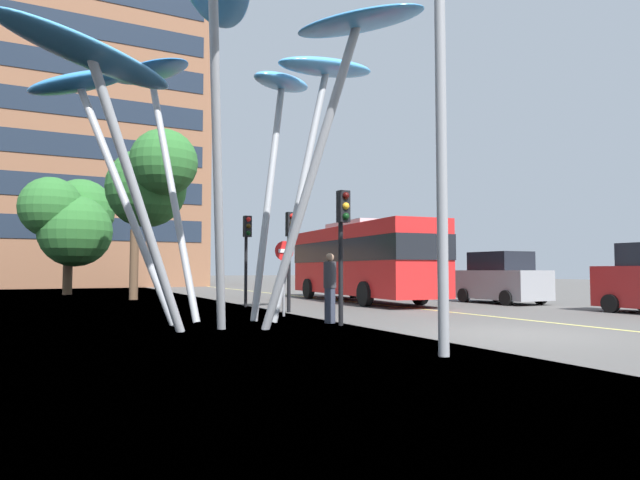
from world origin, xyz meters
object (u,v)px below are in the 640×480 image
(traffic_light_kerb_far, at_px, (290,239))
(no_entry_sign, at_px, (284,266))
(leaf_sculpture, at_px, (219,75))
(car_parked_mid, at_px, (501,279))
(traffic_light_kerb_near, at_px, (343,228))
(traffic_light_island_mid, at_px, (247,241))
(red_bus, at_px, (360,258))
(street_lamp, at_px, (457,62))
(pedestrian, at_px, (330,288))
(car_parked_far, at_px, (407,276))

(traffic_light_kerb_far, distance_m, no_entry_sign, 1.74)
(leaf_sculpture, distance_m, car_parked_mid, 14.71)
(leaf_sculpture, bearing_deg, traffic_light_kerb_near, -27.14)
(traffic_light_island_mid, bearing_deg, car_parked_mid, -14.45)
(red_bus, bearing_deg, street_lamp, -114.51)
(leaf_sculpture, distance_m, pedestrian, 6.20)
(car_parked_far, height_order, street_lamp, street_lamp)
(leaf_sculpture, xyz_separation_m, pedestrian, (2.88, -0.65, -5.45))
(traffic_light_kerb_far, relative_size, no_entry_sign, 1.45)
(no_entry_sign, bearing_deg, street_lamp, -91.81)
(traffic_light_kerb_near, relative_size, traffic_light_kerb_far, 1.03)
(no_entry_sign, bearing_deg, pedestrian, -83.36)
(street_lamp, xyz_separation_m, pedestrian, (0.54, 5.71, -4.00))
(car_parked_mid, bearing_deg, leaf_sculpture, -164.64)
(traffic_light_kerb_near, bearing_deg, leaf_sculpture, 152.86)
(red_bus, bearing_deg, traffic_light_kerb_near, -123.31)
(street_lamp, distance_m, pedestrian, 6.99)
(car_parked_far, bearing_deg, leaf_sculpture, -141.92)
(red_bus, height_order, pedestrian, red_bus)
(car_parked_mid, bearing_deg, pedestrian, -157.51)
(traffic_light_kerb_near, bearing_deg, traffic_light_island_mid, 89.09)
(leaf_sculpture, relative_size, traffic_light_kerb_near, 3.16)
(traffic_light_island_mid, distance_m, car_parked_far, 11.20)
(traffic_light_island_mid, relative_size, no_entry_sign, 1.52)
(leaf_sculpture, height_order, traffic_light_island_mid, leaf_sculpture)
(red_bus, distance_m, leaf_sculpture, 12.07)
(traffic_light_kerb_near, xyz_separation_m, traffic_light_kerb_far, (0.53, 4.54, -0.06))
(leaf_sculpture, xyz_separation_m, car_parked_mid, (13.21, 3.63, -5.38))
(car_parked_far, distance_m, no_entry_sign, 13.70)
(traffic_light_kerb_near, xyz_separation_m, street_lamp, (-0.49, -4.91, 2.46))
(red_bus, height_order, car_parked_mid, red_bus)
(car_parked_mid, bearing_deg, street_lamp, -137.43)
(no_entry_sign, bearing_deg, car_parked_mid, 9.79)
(red_bus, xyz_separation_m, traffic_light_island_mid, (-5.60, -0.99, 0.58))
(traffic_light_kerb_far, xyz_separation_m, no_entry_sign, (-0.76, -1.30, -0.88))
(car_parked_mid, height_order, car_parked_far, car_parked_far)
(pedestrian, bearing_deg, traffic_light_kerb_far, 82.75)
(traffic_light_island_mid, distance_m, street_lamp, 12.88)
(car_parked_far, bearing_deg, car_parked_mid, -90.43)
(traffic_light_kerb_far, bearing_deg, car_parked_far, 36.38)
(traffic_light_kerb_far, distance_m, car_parked_mid, 9.97)
(car_parked_mid, xyz_separation_m, pedestrian, (-10.33, -4.28, -0.07))
(traffic_light_kerb_near, distance_m, car_parked_mid, 11.65)
(traffic_light_kerb_near, xyz_separation_m, car_parked_mid, (10.38, 5.08, -1.46))
(traffic_light_kerb_far, relative_size, car_parked_mid, 0.84)
(car_parked_mid, distance_m, street_lamp, 15.28)
(traffic_light_island_mid, height_order, pedestrian, traffic_light_island_mid)
(red_bus, relative_size, pedestrian, 5.83)
(pedestrian, bearing_deg, no_entry_sign, 96.64)
(traffic_light_kerb_near, distance_m, traffic_light_island_mid, 7.72)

